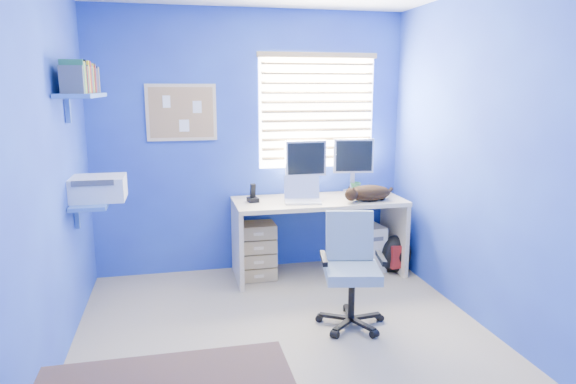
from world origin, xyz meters
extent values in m
cube|color=tan|center=(0.00, 0.00, 0.00)|extent=(3.00, 3.20, 0.00)
cube|color=#2434A5|center=(0.00, 1.60, 1.25)|extent=(3.00, 0.01, 2.50)
cube|color=#2434A5|center=(0.00, -1.60, 1.25)|extent=(3.00, 0.01, 2.50)
cube|color=#2434A5|center=(-1.50, 0.00, 1.25)|extent=(0.01, 3.20, 2.50)
cube|color=#2434A5|center=(1.50, 0.00, 1.25)|extent=(0.01, 3.20, 2.50)
cube|color=tan|center=(0.58, 1.26, 0.37)|extent=(1.60, 0.65, 0.74)
cube|color=silver|center=(0.40, 1.17, 0.85)|extent=(0.37, 0.31, 0.22)
cube|color=silver|center=(0.50, 1.44, 1.01)|extent=(0.40, 0.13, 0.54)
cube|color=silver|center=(1.01, 1.51, 1.01)|extent=(0.41, 0.18, 0.54)
cube|color=black|center=(-0.04, 1.28, 0.82)|extent=(0.11, 0.12, 0.17)
imported|color=#24663B|center=(1.04, 1.50, 0.79)|extent=(0.10, 0.09, 0.10)
cylinder|color=silver|center=(1.22, 1.38, 0.78)|extent=(0.13, 0.13, 0.07)
ellipsoid|color=black|center=(1.02, 1.09, 0.81)|extent=(0.47, 0.36, 0.15)
cube|color=beige|center=(1.12, 1.33, 0.23)|extent=(0.24, 0.46, 0.45)
cube|color=tan|center=(-0.02, 1.27, 0.27)|extent=(0.35, 0.28, 0.54)
cube|color=yellow|center=(0.98, 1.13, 0.12)|extent=(0.03, 0.17, 0.24)
ellipsoid|color=black|center=(1.33, 1.14, 0.19)|extent=(0.35, 0.28, 0.37)
cylinder|color=black|center=(0.52, 0.13, 0.03)|extent=(0.58, 0.58, 0.06)
cylinder|color=black|center=(0.52, 0.13, 0.22)|extent=(0.06, 0.06, 0.33)
cube|color=#8193A1|center=(0.52, 0.13, 0.43)|extent=(0.47, 0.47, 0.08)
cube|color=#8193A1|center=(0.56, 0.32, 0.66)|extent=(0.37, 0.13, 0.38)
cube|color=white|center=(0.65, 1.59, 1.55)|extent=(1.15, 0.01, 1.10)
cube|color=tan|center=(0.65, 1.56, 1.55)|extent=(1.10, 0.03, 1.00)
cube|color=tan|center=(-0.65, 1.58, 1.55)|extent=(0.64, 0.02, 0.52)
cube|color=tan|center=(-0.65, 1.57, 1.55)|extent=(0.58, 0.01, 0.46)
cube|color=#446EB9|center=(-1.36, 0.75, 0.92)|extent=(0.26, 0.55, 0.03)
cube|color=silver|center=(-1.32, 0.75, 1.02)|extent=(0.42, 0.34, 0.18)
cube|color=#446EB9|center=(-1.37, 0.75, 1.72)|extent=(0.24, 0.90, 0.03)
cube|color=navy|center=(-1.38, 0.75, 1.84)|extent=(0.15, 0.80, 0.22)
camera|label=1|loc=(-0.73, -3.30, 1.77)|focal=32.00mm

